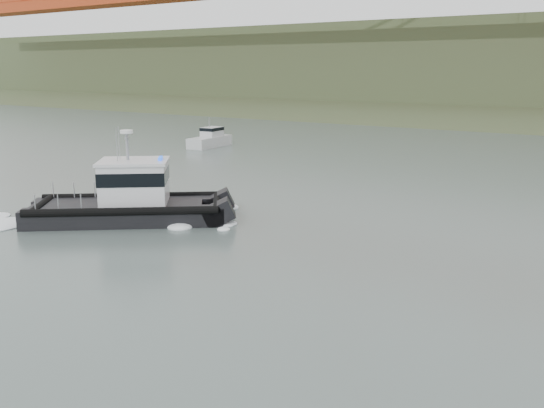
% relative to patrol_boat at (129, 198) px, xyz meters
% --- Properties ---
extents(ground, '(400.00, 400.00, 0.00)m').
position_rel_patrol_boat_xyz_m(ground, '(10.64, -10.07, -1.33)').
color(ground, slate).
rests_on(ground, ground).
extents(patrol_boat, '(11.00, 10.00, 5.31)m').
position_rel_patrol_boat_xyz_m(patrol_boat, '(0.00, 0.00, 0.00)').
color(patrol_boat, black).
rests_on(patrol_boat, ground).
extents(motorboat, '(2.71, 6.25, 3.33)m').
position_rel_patrol_boat_xyz_m(motorboat, '(-17.87, 28.23, -0.50)').
color(motorboat, silver).
rests_on(motorboat, ground).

